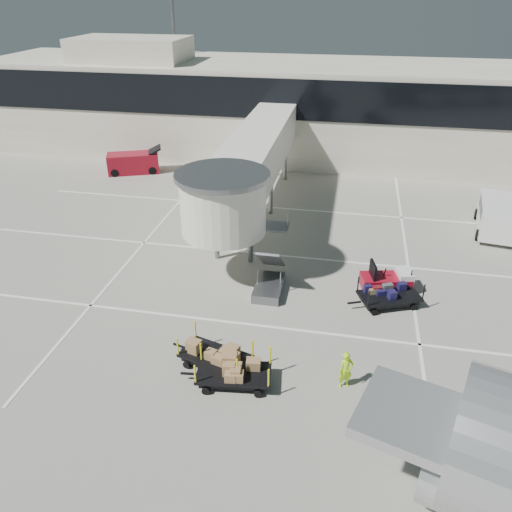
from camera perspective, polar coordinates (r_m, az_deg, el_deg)
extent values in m
plane|color=#A8A496|center=(22.17, 2.88, -11.40)|extent=(140.00, 140.00, 0.00)
cube|color=white|center=(23.71, 3.61, -8.30)|extent=(40.00, 0.15, 0.02)
cube|color=white|center=(29.57, 5.48, -0.20)|extent=(40.00, 0.15, 0.02)
cube|color=white|center=(35.83, 6.71, 5.16)|extent=(40.00, 0.15, 0.02)
cube|color=white|center=(30.60, 16.91, -0.35)|extent=(0.15, 30.00, 0.02)
cube|color=white|center=(32.72, -12.00, 2.29)|extent=(0.15, 30.00, 0.02)
cube|color=silver|center=(47.95, 8.58, 16.17)|extent=(64.00, 12.00, 8.00)
cube|color=black|center=(41.63, 8.24, 17.09)|extent=(64.00, 0.12, 3.20)
cube|color=silver|center=(49.40, -14.12, 21.94)|extent=(10.00, 6.00, 2.00)
cylinder|color=slate|center=(54.36, -9.16, 21.37)|extent=(0.36, 0.36, 15.00)
cube|color=white|center=(33.89, 0.09, 11.70)|extent=(3.00, 18.00, 2.80)
cylinder|color=white|center=(25.64, -3.77, 5.83)|extent=(4.40, 4.40, 3.00)
cylinder|color=slate|center=(25.06, -3.89, 9.19)|extent=(4.80, 4.80, 0.25)
cylinder|color=slate|center=(28.83, -4.53, 2.29)|extent=(0.28, 0.28, 2.90)
cylinder|color=slate|center=(28.40, -0.63, 1.95)|extent=(0.28, 0.28, 2.90)
cylinder|color=slate|center=(35.03, -1.53, 7.33)|extent=(0.28, 0.28, 2.90)
cylinder|color=slate|center=(34.68, 1.72, 7.10)|extent=(0.28, 0.28, 2.90)
cylinder|color=slate|center=(41.49, 0.59, 10.83)|extent=(0.28, 0.28, 2.90)
cylinder|color=slate|center=(41.19, 3.38, 10.64)|extent=(0.28, 0.28, 2.90)
cube|color=slate|center=(26.18, 1.49, -3.63)|extent=(1.40, 2.60, 0.50)
cube|color=slate|center=(25.99, 1.75, -0.42)|extent=(1.20, 2.60, 2.06)
cube|color=slate|center=(26.64, 2.29, 3.37)|extent=(1.40, 1.20, 0.12)
cube|color=maroon|center=(26.94, 14.59, -2.82)|extent=(2.74, 1.76, 0.63)
cube|color=white|center=(27.01, 16.63, -1.99)|extent=(0.98, 1.30, 0.37)
cube|color=black|center=(26.42, 13.22, -1.70)|extent=(0.37, 1.06, 0.95)
cylinder|color=black|center=(26.28, 13.14, -4.11)|extent=(0.72, 0.41, 0.68)
cylinder|color=black|center=(27.40, 12.46, -2.55)|extent=(0.72, 0.41, 0.68)
cylinder|color=black|center=(26.77, 16.64, -3.97)|extent=(0.72, 0.41, 0.68)
cylinder|color=black|center=(27.87, 15.83, -2.45)|extent=(0.72, 0.41, 0.68)
cube|color=black|center=(25.84, 14.99, -4.43)|extent=(3.33, 2.53, 0.12)
cube|color=black|center=(25.94, 14.94, -4.76)|extent=(2.97, 2.20, 0.25)
cube|color=black|center=(25.22, 11.16, -5.24)|extent=(0.67, 0.34, 0.08)
cylinder|color=black|center=(25.14, 13.36, -6.27)|extent=(0.37, 0.26, 0.34)
cylinder|color=black|center=(26.14, 12.20, -4.63)|extent=(0.37, 0.26, 0.34)
cylinder|color=black|center=(26.01, 17.58, -5.61)|extent=(0.37, 0.26, 0.34)
cylinder|color=black|center=(26.98, 16.30, -4.06)|extent=(0.37, 0.26, 0.34)
cylinder|color=black|center=(24.54, 12.75, -4.82)|extent=(0.07, 0.07, 0.90)
cylinder|color=black|center=(25.56, 11.59, -3.20)|extent=(0.07, 0.07, 0.90)
cylinder|color=black|center=(25.75, 18.62, -3.97)|extent=(0.07, 0.07, 0.90)
cylinder|color=black|center=(26.73, 17.28, -2.46)|extent=(0.07, 0.07, 0.90)
cube|color=maroon|center=(26.21, 15.74, -3.34)|extent=(0.58, 0.44, 0.42)
cube|color=#48484D|center=(25.99, 14.86, -3.47)|extent=(0.64, 0.54, 0.44)
cube|color=#48484D|center=(25.93, 16.47, -4.05)|extent=(0.62, 0.52, 0.25)
cube|color=#48484D|center=(25.52, 12.64, -4.04)|extent=(0.53, 0.47, 0.28)
cube|color=#48484D|center=(25.21, 13.64, -4.46)|extent=(0.55, 0.53, 0.39)
cube|color=maroon|center=(25.64, 12.91, -3.86)|extent=(0.47, 0.39, 0.31)
cube|color=olive|center=(26.39, 16.01, -3.30)|extent=(0.46, 0.42, 0.30)
cube|color=black|center=(21.40, -4.65, -11.32)|extent=(3.24, 2.24, 0.12)
cube|color=black|center=(21.51, -4.63, -11.68)|extent=(2.89, 1.94, 0.25)
cube|color=black|center=(22.31, -8.68, -10.14)|extent=(0.68, 0.27, 0.08)
cylinder|color=black|center=(21.68, -7.92, -12.21)|extent=(0.36, 0.23, 0.33)
cylinder|color=black|center=(22.51, -5.99, -10.28)|extent=(0.36, 0.23, 0.33)
cylinder|color=black|center=(20.81, -3.09, -14.02)|extent=(0.36, 0.23, 0.33)
cylinder|color=black|center=(21.67, -1.30, -11.91)|extent=(0.36, 0.23, 0.33)
cylinder|color=#FFF70D|center=(21.34, -8.93, -10.22)|extent=(0.07, 0.07, 0.88)
cylinder|color=#FFF70D|center=(22.18, -6.94, -8.34)|extent=(0.07, 0.07, 0.88)
cylinder|color=#FFF70D|center=(20.12, -2.18, -12.67)|extent=(0.07, 0.07, 0.88)
cylinder|color=#FFF70D|center=(21.00, -0.39, -10.54)|extent=(0.07, 0.07, 0.88)
cube|color=#A4754F|center=(20.85, -2.10, -11.65)|extent=(0.74, 0.66, 0.36)
cube|color=#A4754F|center=(21.60, -5.83, -9.94)|extent=(0.73, 0.68, 0.47)
cube|color=#A4754F|center=(21.59, -4.63, -9.85)|extent=(0.67, 0.51, 0.49)
cube|color=#A4754F|center=(21.51, -4.88, -10.20)|extent=(0.60, 0.54, 0.40)
cube|color=#A4754F|center=(21.52, -6.79, -10.25)|extent=(0.66, 0.50, 0.43)
cube|color=#A4754F|center=(21.45, -4.06, -10.36)|extent=(0.56, 0.56, 0.35)
cube|color=#A4754F|center=(21.19, -2.77, -10.61)|extent=(0.56, 0.57, 0.51)
cube|color=black|center=(20.55, -2.55, -13.25)|extent=(3.12, 1.82, 0.12)
cube|color=black|center=(20.67, -2.54, -13.61)|extent=(2.80, 1.57, 0.25)
cube|color=black|center=(20.91, -7.66, -13.19)|extent=(0.70, 0.16, 0.08)
cylinder|color=black|center=(20.46, -5.74, -15.08)|extent=(0.35, 0.18, 0.34)
cylinder|color=black|center=(21.42, -5.14, -12.61)|extent=(0.35, 0.18, 0.34)
cylinder|color=black|center=(20.25, 0.28, -15.47)|extent=(0.35, 0.18, 0.34)
cylinder|color=black|center=(21.22, 0.55, -12.95)|extent=(0.35, 0.18, 0.34)
cylinder|color=#FFF70D|center=(19.96, -6.98, -13.29)|extent=(0.07, 0.07, 0.89)
cylinder|color=#FFF70D|center=(20.95, -6.30, -10.85)|extent=(0.07, 0.07, 0.89)
cylinder|color=#FFF70D|center=(19.67, 1.44, -13.81)|extent=(0.07, 0.07, 0.89)
cylinder|color=#FFF70D|center=(20.67, 1.65, -11.30)|extent=(0.07, 0.07, 0.89)
cube|color=#A4754F|center=(20.32, -1.79, -12.84)|extent=(0.68, 0.59, 0.40)
cube|color=#A4754F|center=(20.30, -1.09, -12.63)|extent=(0.65, 0.47, 0.53)
cube|color=#A4754F|center=(20.58, -4.51, -12.21)|extent=(0.48, 0.43, 0.45)
cube|color=#A4754F|center=(20.76, -3.84, -11.60)|extent=(0.48, 0.54, 0.52)
cube|color=#A4754F|center=(20.41, -3.20, -12.44)|extent=(0.45, 0.42, 0.51)
cube|color=#A4754F|center=(20.34, -5.68, -12.75)|extent=(0.53, 0.58, 0.50)
cube|color=#A4754F|center=(20.18, -3.16, -13.28)|extent=(0.55, 0.49, 0.37)
imported|color=#9AD816|center=(20.54, 10.22, -12.73)|extent=(0.72, 0.63, 1.67)
cube|color=white|center=(35.66, 25.82, 4.18)|extent=(2.86, 5.40, 1.66)
cube|color=white|center=(37.90, 25.55, 5.09)|extent=(2.05, 0.89, 0.96)
cube|color=black|center=(35.70, 25.95, 4.93)|extent=(2.58, 3.50, 0.66)
cylinder|color=black|center=(34.27, 24.04, 2.21)|extent=(0.37, 0.76, 0.73)
cylinder|color=black|center=(37.41, 23.92, 4.41)|extent=(0.37, 0.76, 0.73)
cylinder|color=black|center=(37.65, 26.97, 3.87)|extent=(0.37, 0.76, 0.73)
cube|color=maroon|center=(44.16, -13.84, 10.28)|extent=(4.54, 3.19, 1.65)
cube|color=black|center=(43.77, -11.52, 11.81)|extent=(1.55, 1.82, 0.59)
cylinder|color=black|center=(43.70, -15.83, 9.14)|extent=(0.72, 0.50, 0.66)
cylinder|color=black|center=(45.16, -15.72, 9.78)|extent=(0.72, 0.50, 0.66)
cylinder|color=black|center=(43.51, -11.75, 9.54)|extent=(0.72, 0.50, 0.66)
cylinder|color=black|center=(44.98, -11.76, 10.18)|extent=(0.72, 0.50, 0.66)
cylinder|color=#B2B4B7|center=(17.08, 24.29, -22.57)|extent=(3.77, 3.30, 2.43)
cube|color=#B2B4B7|center=(16.39, 25.00, -20.44)|extent=(0.89, 0.51, 1.16)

